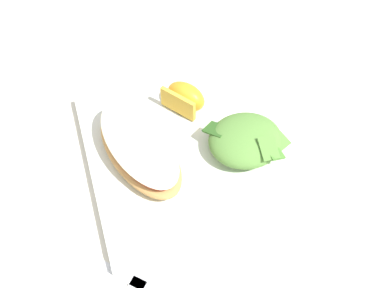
% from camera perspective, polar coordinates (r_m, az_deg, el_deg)
% --- Properties ---
extents(ground, '(3.00, 3.00, 0.00)m').
position_cam_1_polar(ground, '(0.67, -0.00, -1.33)').
color(ground, beige).
extents(white_plate, '(0.28, 0.28, 0.02)m').
position_cam_1_polar(white_plate, '(0.66, -0.00, -0.93)').
color(white_plate, white).
rests_on(white_plate, ground).
extents(cheesy_pizza_bread, '(0.12, 0.18, 0.04)m').
position_cam_1_polar(cheesy_pizza_bread, '(0.63, -6.29, -0.54)').
color(cheesy_pizza_bread, tan).
rests_on(cheesy_pizza_bread, white_plate).
extents(green_salad_pile, '(0.11, 0.09, 0.04)m').
position_cam_1_polar(green_salad_pile, '(0.64, 6.43, 0.46)').
color(green_salad_pile, '#5B8E3D').
rests_on(green_salad_pile, white_plate).
extents(orange_wedge_front, '(0.07, 0.07, 0.04)m').
position_cam_1_polar(orange_wedge_front, '(0.68, -0.82, 5.62)').
color(orange_wedge_front, orange).
rests_on(orange_wedge_front, white_plate).
extents(metal_fork, '(0.15, 0.14, 0.01)m').
position_cam_1_polar(metal_fork, '(0.59, -10.81, -13.97)').
color(metal_fork, silver).
rests_on(metal_fork, ground).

